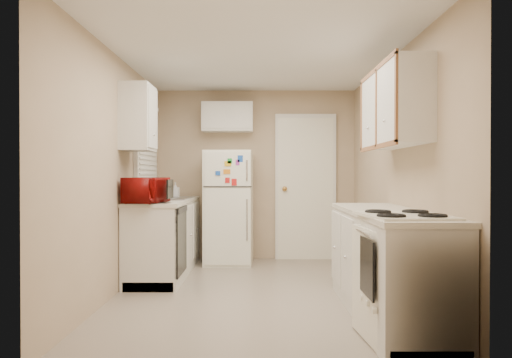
{
  "coord_description": "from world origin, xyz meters",
  "views": [
    {
      "loc": [
        0.02,
        -4.61,
        1.2
      ],
      "look_at": [
        0.0,
        0.5,
        1.15
      ],
      "focal_mm": 32.0,
      "sensor_mm": 36.0,
      "label": 1
    }
  ],
  "objects": [
    {
      "name": "dishwasher",
      "position": [
        -0.81,
        0.3,
        0.49
      ],
      "size": [
        0.03,
        0.58,
        0.72
      ],
      "primitive_type": "cube",
      "color": "black",
      "rests_on": "floor"
    },
    {
      "name": "wall_front",
      "position": [
        0.0,
        -1.9,
        1.2
      ],
      "size": [
        2.8,
        2.8,
        0.0
      ],
      "primitive_type": "plane",
      "color": "tan",
      "rests_on": "floor"
    },
    {
      "name": "wall_left",
      "position": [
        -1.4,
        0.0,
        1.2
      ],
      "size": [
        3.8,
        3.8,
        0.0
      ],
      "primitive_type": "plane",
      "color": "tan",
      "rests_on": "floor"
    },
    {
      "name": "upper_cabinet_right",
      "position": [
        1.25,
        -0.5,
        1.8
      ],
      "size": [
        0.3,
        1.2,
        0.7
      ],
      "primitive_type": "cube",
      "color": "silver",
      "rests_on": "wall_right"
    },
    {
      "name": "wall_back",
      "position": [
        0.0,
        1.9,
        1.2
      ],
      "size": [
        2.8,
        2.8,
        0.0
      ],
      "primitive_type": "plane",
      "color": "tan",
      "rests_on": "floor"
    },
    {
      "name": "right_counter",
      "position": [
        1.1,
        -0.8,
        0.45
      ],
      "size": [
        0.6,
        2.0,
        0.9
      ],
      "primitive_type": "cube",
      "color": "silver",
      "rests_on": "floor"
    },
    {
      "name": "cabinet_over_fridge",
      "position": [
        -0.4,
        1.75,
        2.0
      ],
      "size": [
        0.7,
        0.3,
        0.4
      ],
      "primitive_type": "cube",
      "color": "silver",
      "rests_on": "wall_back"
    },
    {
      "name": "ceiling",
      "position": [
        0.0,
        0.0,
        2.4
      ],
      "size": [
        3.8,
        3.8,
        0.0
      ],
      "primitive_type": "plane",
      "color": "white",
      "rests_on": "floor"
    },
    {
      "name": "interior_door",
      "position": [
        0.7,
        1.86,
        1.02
      ],
      "size": [
        0.86,
        0.06,
        2.08
      ],
      "primitive_type": "cube",
      "color": "white",
      "rests_on": "floor"
    },
    {
      "name": "soap_bottle",
      "position": [
        -1.08,
        1.44,
        1.0
      ],
      "size": [
        0.1,
        0.1,
        0.2
      ],
      "primitive_type": "imported",
      "rotation": [
        0.0,
        0.0,
        -0.17
      ],
      "color": "beige",
      "rests_on": "left_counter"
    },
    {
      "name": "floor",
      "position": [
        0.0,
        0.0,
        0.0
      ],
      "size": [
        3.8,
        3.8,
        0.0
      ],
      "primitive_type": "plane",
      "color": "#AC9E8D",
      "rests_on": "ground"
    },
    {
      "name": "sink",
      "position": [
        -1.1,
        1.05,
        0.86
      ],
      "size": [
        0.54,
        0.74,
        0.16
      ],
      "primitive_type": "cube",
      "color": "gray",
      "rests_on": "left_counter"
    },
    {
      "name": "wall_right",
      "position": [
        1.4,
        0.0,
        1.2
      ],
      "size": [
        3.8,
        3.8,
        0.0
      ],
      "primitive_type": "plane",
      "color": "tan",
      "rests_on": "floor"
    },
    {
      "name": "left_counter",
      "position": [
        -1.1,
        0.9,
        0.45
      ],
      "size": [
        0.6,
        1.8,
        0.9
      ],
      "primitive_type": "cube",
      "color": "silver",
      "rests_on": "floor"
    },
    {
      "name": "window_blinds",
      "position": [
        -1.36,
        1.05,
        1.6
      ],
      "size": [
        0.1,
        0.98,
        1.08
      ],
      "primitive_type": "cube",
      "color": "silver",
      "rests_on": "wall_left"
    },
    {
      "name": "upper_cabinet_left",
      "position": [
        -1.25,
        0.22,
        1.8
      ],
      "size": [
        0.3,
        0.45,
        0.7
      ],
      "primitive_type": "cube",
      "color": "silver",
      "rests_on": "wall_left"
    },
    {
      "name": "refrigerator",
      "position": [
        -0.37,
        1.53,
        0.76
      ],
      "size": [
        0.65,
        0.63,
        1.52
      ],
      "primitive_type": "cube",
      "rotation": [
        0.0,
        0.0,
        -0.04
      ],
      "color": "white",
      "rests_on": "floor"
    },
    {
      "name": "microwave",
      "position": [
        -1.15,
        0.16,
        1.05
      ],
      "size": [
        0.53,
        0.37,
        0.32
      ],
      "primitive_type": "imported",
      "rotation": [
        0.0,
        0.0,
        1.35
      ],
      "color": "maroon",
      "rests_on": "left_counter"
    },
    {
      "name": "stove",
      "position": [
        1.06,
        -1.36,
        0.41
      ],
      "size": [
        0.61,
        0.72,
        0.82
      ],
      "primitive_type": "cube",
      "rotation": [
        0.0,
        0.0,
        0.1
      ],
      "color": "white",
      "rests_on": "floor"
    }
  ]
}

